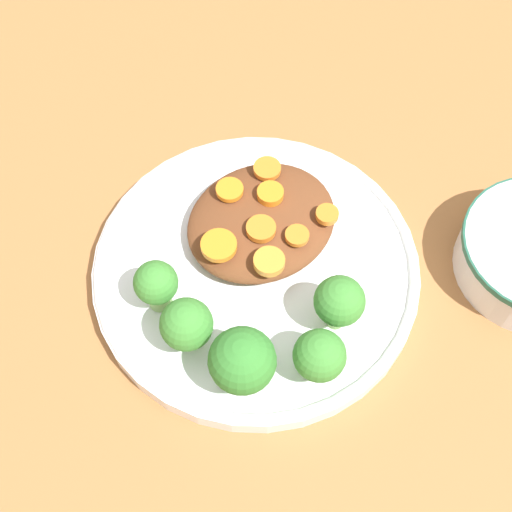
% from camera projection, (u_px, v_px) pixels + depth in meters
% --- Properties ---
extents(ground_plane, '(4.00, 4.00, 0.00)m').
position_uv_depth(ground_plane, '(256.00, 275.00, 0.58)').
color(ground_plane, '#9E6638').
extents(plate, '(0.26, 0.26, 0.02)m').
position_uv_depth(plate, '(256.00, 269.00, 0.57)').
color(plate, white).
rests_on(plate, ground_plane).
extents(stew_mound, '(0.12, 0.11, 0.03)m').
position_uv_depth(stew_mound, '(261.00, 221.00, 0.57)').
color(stew_mound, brown).
rests_on(stew_mound, plate).
extents(broccoli_floret_0, '(0.03, 0.03, 0.05)m').
position_uv_depth(broccoli_floret_0, '(156.00, 285.00, 0.53)').
color(broccoli_floret_0, '#7FA85B').
rests_on(broccoli_floret_0, plate).
extents(broccoli_floret_1, '(0.04, 0.04, 0.05)m').
position_uv_depth(broccoli_floret_1, '(339.00, 302.00, 0.51)').
color(broccoli_floret_1, '#759E51').
rests_on(broccoli_floret_1, plate).
extents(broccoli_floret_2, '(0.04, 0.04, 0.05)m').
position_uv_depth(broccoli_floret_2, '(187.00, 325.00, 0.51)').
color(broccoli_floret_2, '#759E51').
rests_on(broccoli_floret_2, plate).
extents(broccoli_floret_3, '(0.05, 0.05, 0.06)m').
position_uv_depth(broccoli_floret_3, '(242.00, 361.00, 0.49)').
color(broccoli_floret_3, '#759E51').
rests_on(broccoli_floret_3, plate).
extents(broccoli_floret_4, '(0.04, 0.04, 0.05)m').
position_uv_depth(broccoli_floret_4, '(319.00, 356.00, 0.50)').
color(broccoli_floret_4, '#759E51').
rests_on(broccoli_floret_4, plate).
extents(carrot_slice_0, '(0.02, 0.02, 0.01)m').
position_uv_depth(carrot_slice_0, '(261.00, 229.00, 0.55)').
color(carrot_slice_0, orange).
rests_on(carrot_slice_0, stew_mound).
extents(carrot_slice_1, '(0.02, 0.02, 0.01)m').
position_uv_depth(carrot_slice_1, '(267.00, 263.00, 0.53)').
color(carrot_slice_1, orange).
rests_on(carrot_slice_1, stew_mound).
extents(carrot_slice_2, '(0.02, 0.02, 0.00)m').
position_uv_depth(carrot_slice_2, '(267.00, 169.00, 0.58)').
color(carrot_slice_2, orange).
rests_on(carrot_slice_2, stew_mound).
extents(carrot_slice_3, '(0.02, 0.02, 0.00)m').
position_uv_depth(carrot_slice_3, '(230.00, 190.00, 0.57)').
color(carrot_slice_3, orange).
rests_on(carrot_slice_3, stew_mound).
extents(carrot_slice_4, '(0.03, 0.03, 0.01)m').
position_uv_depth(carrot_slice_4, '(219.00, 245.00, 0.54)').
color(carrot_slice_4, orange).
rests_on(carrot_slice_4, stew_mound).
extents(carrot_slice_5, '(0.02, 0.02, 0.01)m').
position_uv_depth(carrot_slice_5, '(270.00, 194.00, 0.57)').
color(carrot_slice_5, orange).
rests_on(carrot_slice_5, stew_mound).
extents(carrot_slice_6, '(0.02, 0.02, 0.01)m').
position_uv_depth(carrot_slice_6, '(327.00, 214.00, 0.56)').
color(carrot_slice_6, orange).
rests_on(carrot_slice_6, stew_mound).
extents(carrot_slice_7, '(0.02, 0.02, 0.00)m').
position_uv_depth(carrot_slice_7, '(297.00, 236.00, 0.55)').
color(carrot_slice_7, orange).
rests_on(carrot_slice_7, stew_mound).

